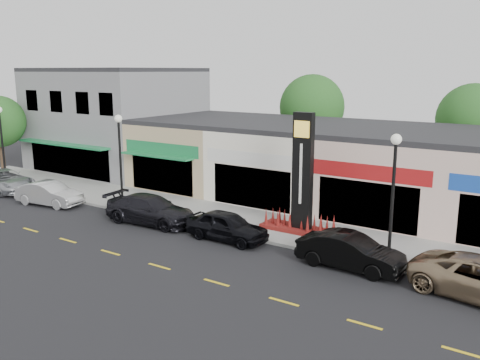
% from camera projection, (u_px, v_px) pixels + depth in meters
% --- Properties ---
extents(ground, '(120.00, 120.00, 0.00)m').
position_uv_depth(ground, '(203.00, 246.00, 23.88)').
color(ground, black).
rests_on(ground, ground).
extents(sidewalk, '(52.00, 4.30, 0.15)m').
position_uv_depth(sidewalk, '(253.00, 222.00, 27.39)').
color(sidewalk, gray).
rests_on(sidewalk, ground).
extents(curb, '(52.00, 0.20, 0.15)m').
position_uv_depth(curb, '(229.00, 233.00, 25.57)').
color(curb, gray).
rests_on(curb, ground).
extents(building_grey_2story, '(12.00, 10.95, 8.30)m').
position_uv_depth(building_grey_2story, '(116.00, 119.00, 42.11)').
color(building_grey_2story, slate).
rests_on(building_grey_2story, ground).
extents(shop_beige, '(7.00, 10.85, 4.80)m').
position_uv_depth(shop_beige, '(207.00, 150.00, 37.30)').
color(shop_beige, tan).
rests_on(shop_beige, ground).
extents(shop_cream, '(7.00, 10.01, 4.80)m').
position_uv_depth(shop_cream, '(291.00, 159.00, 33.50)').
color(shop_cream, white).
rests_on(shop_cream, ground).
extents(shop_pink_w, '(7.00, 10.01, 4.80)m').
position_uv_depth(shop_pink_w, '(397.00, 170.00, 29.69)').
color(shop_pink_w, beige).
rests_on(shop_pink_w, ground).
extents(tree_rear_west, '(5.20, 5.20, 7.83)m').
position_uv_depth(tree_rear_west, '(312.00, 107.00, 40.78)').
color(tree_rear_west, '#382619').
rests_on(tree_rear_west, ground).
extents(tree_rear_mid, '(4.80, 4.80, 7.29)m').
position_uv_depth(tree_rear_mid, '(473.00, 119.00, 34.32)').
color(tree_rear_mid, '#382619').
rests_on(tree_rear_mid, ground).
extents(lamp_west_far, '(0.44, 0.44, 5.47)m').
position_uv_depth(lamp_west_far, '(2.00, 137.00, 36.05)').
color(lamp_west_far, black).
rests_on(lamp_west_far, sidewalk).
extents(lamp_west_near, '(0.44, 0.44, 5.47)m').
position_uv_depth(lamp_west_near, '(120.00, 152.00, 29.52)').
color(lamp_west_near, black).
rests_on(lamp_west_near, sidewalk).
extents(lamp_east_near, '(0.44, 0.44, 5.47)m').
position_uv_depth(lamp_east_near, '(393.00, 186.00, 20.82)').
color(lamp_east_near, black).
rests_on(lamp_east_near, sidewalk).
extents(pylon_sign, '(4.20, 1.30, 6.00)m').
position_uv_depth(pylon_sign, '(302.00, 191.00, 25.17)').
color(pylon_sign, '#5D1410').
rests_on(pylon_sign, sidewalk).
extents(car_silver_suv, '(2.82, 5.47, 1.47)m').
position_uv_depth(car_silver_suv, '(4.00, 181.00, 34.68)').
color(car_silver_suv, '#9B9EA2').
rests_on(car_silver_suv, ground).
extents(car_white_van, '(2.18, 4.57, 1.44)m').
position_uv_depth(car_white_van, '(49.00, 194.00, 31.06)').
color(car_white_van, silver).
rests_on(car_white_van, ground).
extents(car_dark_sedan, '(2.57, 5.41, 1.52)m').
position_uv_depth(car_dark_sedan, '(151.00, 210.00, 27.36)').
color(car_dark_sedan, black).
rests_on(car_dark_sedan, ground).
extents(car_black_sedan, '(1.72, 4.23, 1.44)m').
position_uv_depth(car_black_sedan, '(227.00, 226.00, 24.64)').
color(car_black_sedan, black).
rests_on(car_black_sedan, ground).
extents(car_black_conv, '(1.68, 4.51, 1.47)m').
position_uv_depth(car_black_conv, '(350.00, 252.00, 21.09)').
color(car_black_conv, black).
rests_on(car_black_conv, ground).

